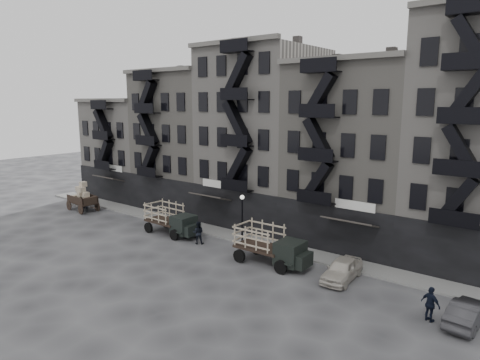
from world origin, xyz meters
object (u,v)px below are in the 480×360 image
Objects in this scene: car_east at (342,269)px; pedestrian_mid at (198,233)px; wagon at (82,194)px; car_far at (467,313)px; pedestrian_west at (85,203)px; horse at (74,200)px; stake_truck_east at (270,243)px; stake_truck_west at (171,217)px; policeman at (431,304)px.

car_east is 12.99m from pedestrian_mid.
car_east is at bearing 5.29° from wagon.
car_far is 20.95m from pedestrian_mid.
horse is at bearing 125.18° from pedestrian_west.
horse is 33.54m from car_east.
wagon is 0.67× the size of stake_truck_east.
policeman is (23.08, -2.12, -0.61)m from stake_truck_west.
stake_truck_west is at bearing -110.62° from horse.
stake_truck_west is at bearing -41.79° from pedestrian_mid.
car_far is at bearing -129.51° from policeman.
stake_truck_west is 23.19m from policeman.
stake_truck_east is at bearing -111.36° from horse.
car_east is 2.20× the size of pedestrian_mid.
pedestrian_mid is (3.83, -0.46, -0.62)m from stake_truck_west.
horse is at bearing 177.58° from stake_truck_east.
stake_truck_east reaches higher than pedestrian_west.
stake_truck_east reaches higher than policeman.
car_east is (31.11, 0.27, -1.09)m from wagon.
policeman is (19.25, -1.66, 0.01)m from pedestrian_mid.
car_far is at bearing 142.85° from pedestrian_mid.
stake_truck_west is 2.89× the size of pedestrian_west.
car_far is at bearing -111.79° from horse.
car_far is 1.93m from policeman.
wagon is at bearing 2.51° from car_far.
pedestrian_west is 0.99× the size of pedestrian_mid.
pedestrian_mid is at bearing 178.99° from car_east.
stake_truck_east reaches higher than horse.
pedestrian_mid reaches higher than horse.
stake_truck_west is 3.91m from pedestrian_mid.
pedestrian_mid is (18.13, -0.29, -0.84)m from wagon.
wagon is 39.10m from car_far.
wagon reaches higher than policeman.
car_east is at bearing 1.58° from stake_truck_west.
stake_truck_west is (14.30, 0.16, -0.22)m from wagon.
policeman is (11.76, -1.57, -0.67)m from stake_truck_east.
wagon reaches higher than horse.
car_east is at bearing -5.55° from car_far.
pedestrian_mid is at bearing 3.86° from wagon.
pedestrian_west is at bearing 2.63° from car_far.
horse is 16.76m from stake_truck_west.
stake_truck_east is at bearing -45.79° from pedestrian_west.
horse is at bearing -37.01° from pedestrian_mid.
stake_truck_west is at bearing 176.87° from car_east.
pedestrian_mid is at bearing 1.94° from car_far.
pedestrian_mid is at bearing 178.58° from stake_truck_east.
wagon is 0.90× the size of car_east.
stake_truck_east is at bearing 3.94° from wagon.
horse is 0.43× the size of wagon.
stake_truck_east is (11.33, -0.54, 0.07)m from stake_truck_west.
wagon is at bearing -35.92° from pedestrian_mid.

